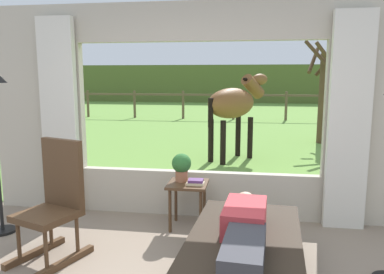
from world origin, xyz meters
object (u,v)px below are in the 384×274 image
potted_plant (182,166)px  pasture_tree (326,93)px  reclining_person (245,228)px  horse (234,104)px  side_table (188,191)px  book_stack (196,182)px  rocking_chair (55,201)px  recliner_sofa (244,260)px

potted_plant → pasture_tree: (2.62, 5.77, 0.57)m
reclining_person → potted_plant: potted_plant is taller
potted_plant → horse: (0.44, 3.52, 0.45)m
side_table → potted_plant: 0.29m
book_stack → potted_plant: bearing=147.4°
side_table → horse: (0.36, 3.58, 0.73)m
potted_plant → book_stack: 0.26m
rocking_chair → horse: size_ratio=0.65×
rocking_chair → recliner_sofa: bearing=12.1°
recliner_sofa → horse: size_ratio=1.02×
side_table → pasture_tree: 6.42m
horse → book_stack: bearing=-56.6°
rocking_chair → horse: (1.48, 4.46, 0.61)m
horse → pasture_tree: bearing=83.6°
horse → side_table: bearing=-58.3°
side_table → potted_plant: potted_plant is taller
side_table → horse: horse is taller
pasture_tree → potted_plant: bearing=-114.4°
book_stack → horse: bearing=85.8°
pasture_tree → recliner_sofa: bearing=-105.2°
rocking_chair → side_table: 1.43m
potted_plant → pasture_tree: size_ratio=0.13×
side_table → reclining_person: bearing=-61.4°
horse → pasture_tree: pasture_tree is taller
side_table → pasture_tree: pasture_tree is taller
recliner_sofa → horse: (-0.29, 4.72, 0.94)m
side_table → book_stack: bearing=-28.8°
recliner_sofa → book_stack: (-0.55, 1.09, 0.33)m
book_stack → pasture_tree: bearing=67.5°
potted_plant → book_stack: bearing=-32.6°
recliner_sofa → side_table: side_table is taller
side_table → pasture_tree: bearing=66.5°
rocking_chair → pasture_tree: bearing=82.0°
recliner_sofa → pasture_tree: 7.30m
reclining_person → side_table: (-0.65, 1.19, -0.10)m
side_table → horse: size_ratio=0.30×
potted_plant → pasture_tree: pasture_tree is taller
recliner_sofa → reclining_person: 0.31m
recliner_sofa → pasture_tree: bearing=79.0°
recliner_sofa → rocking_chair: 1.81m
potted_plant → book_stack: potted_plant is taller
rocking_chair → horse: 4.74m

